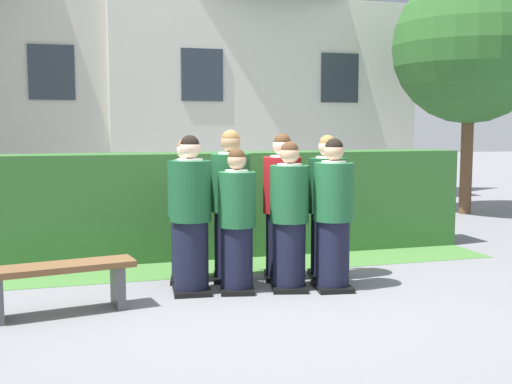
{
  "coord_description": "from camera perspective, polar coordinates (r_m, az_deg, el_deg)",
  "views": [
    {
      "loc": [
        -1.92,
        -6.37,
        1.79
      ],
      "look_at": [
        0.0,
        0.25,
        1.05
      ],
      "focal_mm": 43.97,
      "sensor_mm": 36.0,
      "label": 1
    }
  ],
  "objects": [
    {
      "name": "lawn_strip",
      "position": [
        8.02,
        -1.92,
        -6.75
      ],
      "size": [
        7.0,
        0.9,
        0.01
      ],
      "primitive_type": "cube",
      "color": "#477A38",
      "rests_on": "ground"
    },
    {
      "name": "student_rear_row_1",
      "position": [
        7.21,
        -2.31,
        -1.54
      ],
      "size": [
        0.5,
        0.59,
        1.74
      ],
      "color": "black",
      "rests_on": "ground"
    },
    {
      "name": "student_front_row_2",
      "position": [
        6.79,
        3.04,
        -2.53
      ],
      "size": [
        0.47,
        0.54,
        1.62
      ],
      "color": "black",
      "rests_on": "ground"
    },
    {
      "name": "student_rear_row_0",
      "position": [
        7.2,
        -6.32,
        -1.97
      ],
      "size": [
        0.46,
        0.53,
        1.64
      ],
      "color": "black",
      "rests_on": "ground"
    },
    {
      "name": "hedge",
      "position": [
        8.66,
        -3.24,
        -1.07
      ],
      "size": [
        7.0,
        0.7,
        1.42
      ],
      "color": "#33662D",
      "rests_on": "ground"
    },
    {
      "name": "school_building_annex",
      "position": [
        15.55,
        -0.25,
        12.22
      ],
      "size": [
        7.46,
        3.39,
        6.71
      ],
      "color": "silver",
      "rests_on": "ground"
    },
    {
      "name": "student_front_row_0",
      "position": [
        6.68,
        -5.96,
        -2.4
      ],
      "size": [
        0.44,
        0.52,
        1.68
      ],
      "color": "black",
      "rests_on": "ground"
    },
    {
      "name": "student_rear_row_3",
      "position": [
        7.34,
        6.47,
        -1.68
      ],
      "size": [
        0.49,
        0.57,
        1.68
      ],
      "color": "black",
      "rests_on": "ground"
    },
    {
      "name": "student_in_red_blazer",
      "position": [
        7.26,
        2.37,
        -1.66
      ],
      "size": [
        0.5,
        0.58,
        1.69
      ],
      "color": "black",
      "rests_on": "ground"
    },
    {
      "name": "student_front_row_3",
      "position": [
        6.84,
        7.03,
        -2.36
      ],
      "size": [
        0.44,
        0.55,
        1.65
      ],
      "color": "black",
      "rests_on": "ground"
    },
    {
      "name": "ground_plane",
      "position": [
        6.89,
        0.59,
        -8.93
      ],
      "size": [
        60.0,
        60.0,
        0.0
      ],
      "primitive_type": "plane",
      "color": "slate"
    },
    {
      "name": "wooden_bench",
      "position": [
        6.27,
        -17.42,
        -7.44
      ],
      "size": [
        1.44,
        0.59,
        0.48
      ],
      "color": "brown",
      "rests_on": "ground"
    },
    {
      "name": "oak_tree_right",
      "position": [
        13.41,
        18.93,
        12.42
      ],
      "size": [
        3.06,
        3.06,
        4.88
      ],
      "color": "brown",
      "rests_on": "ground"
    },
    {
      "name": "student_front_row_1",
      "position": [
        6.7,
        -1.75,
        -2.95
      ],
      "size": [
        0.44,
        0.53,
        1.54
      ],
      "color": "black",
      "rests_on": "ground"
    }
  ]
}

